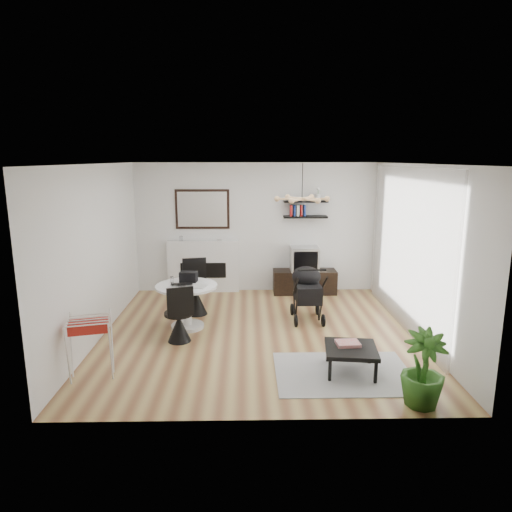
{
  "coord_description": "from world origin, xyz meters",
  "views": [
    {
      "loc": [
        -0.18,
        -6.96,
        2.78
      ],
      "look_at": [
        -0.03,
        0.4,
        1.2
      ],
      "focal_mm": 32.0,
      "sensor_mm": 36.0,
      "label": 1
    }
  ],
  "objects_px": {
    "crt_tv": "(304,259)",
    "coffee_table": "(351,350)",
    "fireplace": "(203,260)",
    "dining_table": "(187,300)",
    "drying_rack": "(91,347)",
    "tv_console": "(305,282)",
    "potted_plant": "(423,369)",
    "stroller": "(307,295)"
  },
  "relations": [
    {
      "from": "fireplace",
      "to": "crt_tv",
      "type": "bearing_deg",
      "value": -4.49
    },
    {
      "from": "fireplace",
      "to": "tv_console",
      "type": "relative_size",
      "value": 1.65
    },
    {
      "from": "crt_tv",
      "to": "stroller",
      "type": "bearing_deg",
      "value": -95.08
    },
    {
      "from": "dining_table",
      "to": "stroller",
      "type": "bearing_deg",
      "value": 10.51
    },
    {
      "from": "fireplace",
      "to": "tv_console",
      "type": "distance_m",
      "value": 2.18
    },
    {
      "from": "dining_table",
      "to": "potted_plant",
      "type": "xyz_separation_m",
      "value": [
        2.99,
        -2.51,
        -0.04
      ]
    },
    {
      "from": "tv_console",
      "to": "coffee_table",
      "type": "xyz_separation_m",
      "value": [
        0.16,
        -3.65,
        0.07
      ]
    },
    {
      "from": "tv_console",
      "to": "dining_table",
      "type": "xyz_separation_m",
      "value": [
        -2.21,
        -1.97,
        0.24
      ]
    },
    {
      "from": "tv_console",
      "to": "potted_plant",
      "type": "height_order",
      "value": "potted_plant"
    },
    {
      "from": "coffee_table",
      "to": "potted_plant",
      "type": "xyz_separation_m",
      "value": [
        0.63,
        -0.83,
        0.13
      ]
    },
    {
      "from": "dining_table",
      "to": "drying_rack",
      "type": "xyz_separation_m",
      "value": [
        -1.0,
        -1.77,
        -0.06
      ]
    },
    {
      "from": "fireplace",
      "to": "coffee_table",
      "type": "distance_m",
      "value": 4.46
    },
    {
      "from": "drying_rack",
      "to": "potted_plant",
      "type": "height_order",
      "value": "potted_plant"
    },
    {
      "from": "stroller",
      "to": "potted_plant",
      "type": "bearing_deg",
      "value": -72.69
    },
    {
      "from": "fireplace",
      "to": "stroller",
      "type": "distance_m",
      "value": 2.65
    },
    {
      "from": "fireplace",
      "to": "coffee_table",
      "type": "bearing_deg",
      "value": -59.11
    },
    {
      "from": "tv_console",
      "to": "crt_tv",
      "type": "bearing_deg",
      "value": -168.58
    },
    {
      "from": "crt_tv",
      "to": "potted_plant",
      "type": "xyz_separation_m",
      "value": [
        0.8,
        -4.48,
        -0.29
      ]
    },
    {
      "from": "tv_console",
      "to": "coffee_table",
      "type": "relative_size",
      "value": 1.76
    },
    {
      "from": "tv_console",
      "to": "stroller",
      "type": "xyz_separation_m",
      "value": [
        -0.16,
        -1.59,
        0.2
      ]
    },
    {
      "from": "fireplace",
      "to": "tv_console",
      "type": "xyz_separation_m",
      "value": [
        2.13,
        -0.16,
        -0.44
      ]
    },
    {
      "from": "fireplace",
      "to": "dining_table",
      "type": "height_order",
      "value": "fireplace"
    },
    {
      "from": "stroller",
      "to": "fireplace",
      "type": "bearing_deg",
      "value": 137.53
    },
    {
      "from": "dining_table",
      "to": "stroller",
      "type": "distance_m",
      "value": 2.09
    },
    {
      "from": "crt_tv",
      "to": "stroller",
      "type": "relative_size",
      "value": 0.55
    },
    {
      "from": "tv_console",
      "to": "drying_rack",
      "type": "bearing_deg",
      "value": -130.55
    },
    {
      "from": "potted_plant",
      "to": "stroller",
      "type": "bearing_deg",
      "value": 108.06
    },
    {
      "from": "tv_console",
      "to": "potted_plant",
      "type": "bearing_deg",
      "value": -80.06
    },
    {
      "from": "tv_console",
      "to": "dining_table",
      "type": "bearing_deg",
      "value": -138.21
    },
    {
      "from": "crt_tv",
      "to": "coffee_table",
      "type": "height_order",
      "value": "crt_tv"
    },
    {
      "from": "crt_tv",
      "to": "drying_rack",
      "type": "distance_m",
      "value": 4.93
    },
    {
      "from": "coffee_table",
      "to": "crt_tv",
      "type": "bearing_deg",
      "value": 92.7
    },
    {
      "from": "crt_tv",
      "to": "drying_rack",
      "type": "height_order",
      "value": "crt_tv"
    },
    {
      "from": "fireplace",
      "to": "crt_tv",
      "type": "xyz_separation_m",
      "value": [
        2.11,
        -0.17,
        0.06
      ]
    },
    {
      "from": "crt_tv",
      "to": "dining_table",
      "type": "distance_m",
      "value": 2.96
    },
    {
      "from": "dining_table",
      "to": "potted_plant",
      "type": "bearing_deg",
      "value": -40.0
    },
    {
      "from": "fireplace",
      "to": "potted_plant",
      "type": "bearing_deg",
      "value": -57.92
    },
    {
      "from": "stroller",
      "to": "potted_plant",
      "type": "relative_size",
      "value": 1.16
    },
    {
      "from": "fireplace",
      "to": "potted_plant",
      "type": "xyz_separation_m",
      "value": [
        2.91,
        -4.65,
        -0.24
      ]
    },
    {
      "from": "dining_table",
      "to": "coffee_table",
      "type": "height_order",
      "value": "dining_table"
    },
    {
      "from": "fireplace",
      "to": "tv_console",
      "type": "height_order",
      "value": "fireplace"
    },
    {
      "from": "drying_rack",
      "to": "stroller",
      "type": "bearing_deg",
      "value": 21.28
    }
  ]
}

